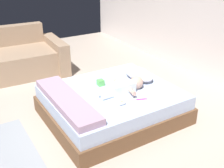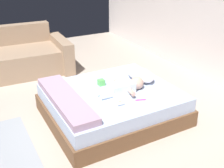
# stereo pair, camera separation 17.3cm
# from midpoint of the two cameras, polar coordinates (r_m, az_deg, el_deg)

# --- Properties ---
(ground_plane) EXTENTS (8.00, 8.00, 0.00)m
(ground_plane) POSITION_cam_midpoint_polar(r_m,az_deg,el_deg) (3.68, -10.28, -9.15)
(ground_plane) COLOR #AF9F90
(bed) EXTENTS (1.49, 1.71, 0.40)m
(bed) POSITION_cam_midpoint_polar(r_m,az_deg,el_deg) (3.79, 1.31, -4.17)
(bed) COLOR brown
(bed) RESTS_ON ground_plane
(pillow) EXTENTS (0.52, 0.30, 0.16)m
(pillow) POSITION_cam_midpoint_polar(r_m,az_deg,el_deg) (4.02, 7.09, 1.93)
(pillow) COLOR white
(pillow) RESTS_ON bed
(baby) EXTENTS (0.48, 0.66, 0.18)m
(baby) POSITION_cam_midpoint_polar(r_m,az_deg,el_deg) (3.65, 4.18, -0.57)
(baby) COLOR white
(baby) RESTS_ON bed
(toothbrush) EXTENTS (0.06, 0.14, 0.02)m
(toothbrush) POSITION_cam_midpoint_polar(r_m,az_deg,el_deg) (3.49, 7.53, -3.23)
(toothbrush) COLOR #B235A4
(toothbrush) RESTS_ON bed
(couch) EXTENTS (1.21, 1.95, 0.82)m
(couch) POSITION_cam_midpoint_polar(r_m,az_deg,el_deg) (5.46, -18.30, 5.02)
(couch) COLOR #987D63
(couch) RESTS_ON ground_plane
(blanket) EXTENTS (1.34, 0.32, 0.09)m
(blanket) POSITION_cam_midpoint_polar(r_m,az_deg,el_deg) (3.43, -8.08, -3.10)
(blanket) COLOR #A5869F
(blanket) RESTS_ON bed
(toy_block) EXTENTS (0.08, 0.08, 0.08)m
(toy_block) POSITION_cam_midpoint_polar(r_m,az_deg,el_deg) (3.83, -0.94, 0.31)
(toy_block) COLOR #60C25B
(toy_block) RESTS_ON bed
(baby_bottle) EXTENTS (0.05, 0.09, 0.07)m
(baby_bottle) POSITION_cam_midpoint_polar(r_m,az_deg,el_deg) (3.34, 3.13, -3.94)
(baby_bottle) COLOR white
(baby_bottle) RESTS_ON bed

